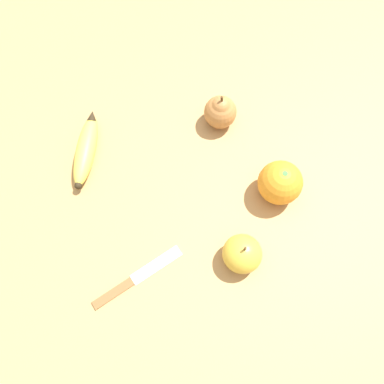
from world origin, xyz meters
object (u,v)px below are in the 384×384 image
at_px(banana, 86,149).
at_px(orange, 280,183).
at_px(apple, 242,254).
at_px(paring_knife, 134,279).
at_px(pear, 220,111).

height_order(banana, orange, orange).
height_order(apple, paring_knife, apple).
xyz_separation_m(orange, pear, (-0.04, -0.20, -0.00)).
height_order(banana, apple, apple).
distance_m(banana, pear, 0.30).
bearing_deg(pear, paring_knife, 17.98).
height_order(orange, paring_knife, orange).
bearing_deg(paring_knife, banana, 169.24).
relative_size(banana, orange, 1.78).
distance_m(apple, paring_knife, 0.21).
distance_m(pear, paring_knife, 0.39).
relative_size(banana, apple, 1.97).
bearing_deg(paring_knife, apple, 67.74).
relative_size(apple, paring_knife, 0.42).
height_order(orange, apple, orange).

